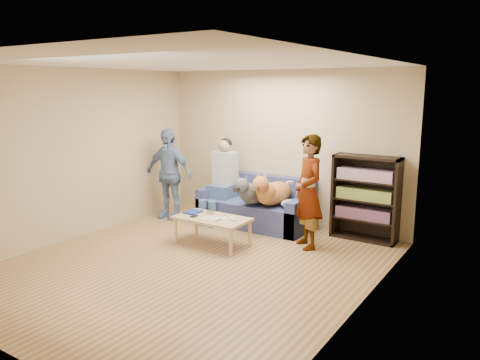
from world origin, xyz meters
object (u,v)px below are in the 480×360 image
Objects in this scene: person_standing_right at (308,192)px; dog_tan at (272,192)px; dog_gray at (255,192)px; notebook_blue at (193,212)px; person_seated at (222,177)px; camera_silver at (211,213)px; coffee_table at (212,220)px; sofa at (256,208)px; bookshelf at (366,196)px; person_standing_left at (169,174)px.

dog_tan is at bearing -165.91° from person_standing_right.
person_standing_right reaches higher than dog_gray.
person_seated is (-0.23, 1.08, 0.34)m from notebook_blue.
camera_silver is 0.10× the size of coffee_table.
sofa is 1.73× the size of coffee_table.
sofa is at bearing 83.79° from camera_silver.
coffee_table is (-0.00, -1.26, 0.09)m from sofa.
bookshelf is (1.41, 0.39, 0.04)m from dog_tan.
dog_tan is at bearing -22.26° from sofa.
person_seated is at bearing 178.19° from dog_tan.
person_seated is 2.46m from bookshelf.
bookshelf is at bearing 16.14° from dog_gray.
camera_silver is at bearing -96.21° from sofa.
camera_silver is (0.28, 0.07, 0.01)m from notebook_blue.
dog_gray is 1.75m from bookshelf.
dog_tan is at bearing 52.98° from notebook_blue.
bookshelf is (1.80, 0.23, 0.40)m from sofa.
camera_silver is at bearing -63.43° from person_seated.
camera_silver is 0.94m from dog_gray.
sofa is at bearing 12.47° from person_standing_left.
coffee_table is (1.54, -0.78, -0.43)m from person_standing_left.
notebook_blue is at bearing -37.55° from person_standing_left.
coffee_table is at bearing -109.61° from dog_tan.
sofa is at bearing 89.82° from coffee_table.
person_standing_left reaches higher than dog_tan.
coffee_table is at bearing -61.06° from person_seated.
bookshelf is at bearing 7.31° from person_standing_left.
coffee_table is at bearing -45.00° from camera_silver.
person_seated reaches higher than notebook_blue.
coffee_table is at bearing -90.18° from sofa.
bookshelf is at bearing 15.54° from dog_tan.
person_standing_right is at bearing -16.94° from dog_gray.
notebook_blue is 1.33m from dog_tan.
person_standing_left is 1.37× the size of dog_tan.
dog_tan is at bearing 62.42° from camera_silver.
person_standing_right is 1.03× the size of person_standing_left.
person_standing_left is at bearing 152.96° from coffee_table.
notebook_blue is 1.16m from person_seated.
notebook_blue is 1.11m from dog_gray.
notebook_blue is 0.20× the size of bookshelf.
sofa is 1.26m from coffee_table.
notebook_blue is 2.36× the size of camera_silver.
dog_gray is at bearing -163.86° from bookshelf.
camera_silver is at bearing -116.39° from person_standing_right.
camera_silver is at bearing -105.18° from dog_gray.
camera_silver is 0.18m from coffee_table.
person_standing_right is at bearing -14.05° from person_seated.
person_seated is at bearing -171.56° from bookshelf.
person_standing_left is 0.97m from person_seated.
camera_silver is at bearing -117.58° from dog_tan.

